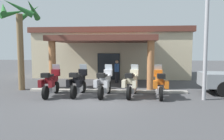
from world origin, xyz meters
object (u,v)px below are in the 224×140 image
at_px(motorcycle_black, 78,82).
at_px(pedestrian, 117,70).
at_px(motorcycle_silver, 105,83).
at_px(motorcycle_orange, 159,84).
at_px(palm_tree_roadside, 20,25).
at_px(motorcycle_cream, 132,83).
at_px(motel_building, 112,52).
at_px(motorcycle_maroon, 51,83).

height_order(motorcycle_black, pedestrian, pedestrian).
distance_m(motorcycle_silver, motorcycle_orange, 2.78).
relative_size(motorcycle_orange, palm_tree_roadside, 0.42).
relative_size(motorcycle_cream, motorcycle_orange, 0.99).
bearing_deg(motel_building, pedestrian, -79.52).
relative_size(motorcycle_black, palm_tree_roadside, 0.42).
bearing_deg(motorcycle_orange, pedestrian, 28.26).
xyz_separation_m(pedestrian, palm_tree_roadside, (-5.50, -3.23, 2.88)).
xyz_separation_m(motel_building, motorcycle_black, (-1.02, -9.06, -1.47)).
height_order(motel_building, palm_tree_roadside, palm_tree_roadside).
bearing_deg(motorcycle_cream, palm_tree_roadside, 87.99).
distance_m(motorcycle_silver, pedestrian, 4.77).
bearing_deg(pedestrian, palm_tree_roadside, -121.25).
xyz_separation_m(motorcycle_silver, palm_tree_roadside, (-5.16, 1.51, 3.13)).
distance_m(motel_building, motorcycle_orange, 9.81).
height_order(motorcycle_silver, motorcycle_orange, same).
bearing_deg(motorcycle_silver, pedestrian, 3.90).
xyz_separation_m(motorcycle_cream, palm_tree_roadside, (-6.55, 1.45, 3.13)).
relative_size(motorcycle_maroon, motorcycle_orange, 1.00).
xyz_separation_m(motorcycle_silver, pedestrian, (0.34, 4.75, 0.24)).
bearing_deg(motorcycle_cream, motorcycle_black, 100.35).
xyz_separation_m(motorcycle_black, motorcycle_cream, (2.78, -0.01, 0.00)).
relative_size(motorcycle_silver, pedestrian, 1.35).
bearing_deg(motorcycle_silver, motorcycle_cream, -79.40).
distance_m(motorcycle_cream, palm_tree_roadside, 7.40).
relative_size(motorcycle_cream, pedestrian, 1.34).
relative_size(motorcycle_orange, pedestrian, 1.35).
height_order(motorcycle_silver, palm_tree_roadside, palm_tree_roadside).
distance_m(motorcycle_maroon, motorcycle_black, 1.41).
height_order(motorcycle_maroon, palm_tree_roadside, palm_tree_roadside).
height_order(motel_building, motorcycle_black, motel_building).
distance_m(motorcycle_black, motorcycle_silver, 1.39).
xyz_separation_m(motel_building, motorcycle_silver, (0.37, -9.13, -1.47)).
distance_m(motorcycle_maroon, motorcycle_cream, 4.17).
distance_m(motorcycle_silver, palm_tree_roadside, 6.22).
relative_size(pedestrian, palm_tree_roadside, 0.31).
bearing_deg(motorcycle_black, motorcycle_silver, -87.12).
relative_size(motel_building, pedestrian, 8.26).
bearing_deg(motorcycle_orange, motorcycle_cream, 87.13).
bearing_deg(motorcycle_orange, palm_tree_roadside, 80.21).
distance_m(motorcycle_silver, motorcycle_cream, 1.39).
height_order(motel_building, motorcycle_maroon, motel_building).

